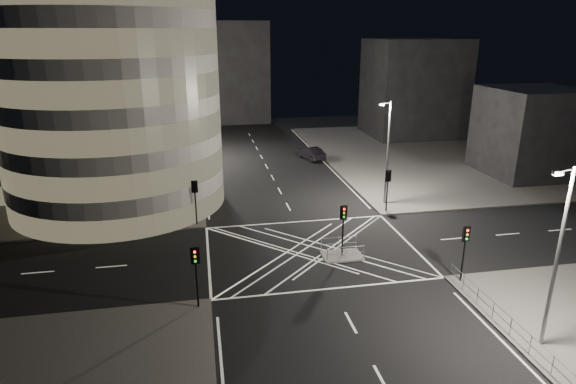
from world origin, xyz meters
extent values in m
plane|color=black|center=(0.00, 0.00, 0.00)|extent=(120.00, 120.00, 0.00)
cube|color=#4A4745|center=(-29.00, 27.00, 0.07)|extent=(42.00, 42.00, 0.15)
cube|color=#4A4745|center=(29.00, 27.00, 0.07)|extent=(42.00, 42.00, 0.15)
cube|color=slate|center=(2.00, -1.50, 0.07)|extent=(3.00, 2.00, 0.15)
cylinder|color=#9A9791|center=(-16.00, 14.00, 12.65)|extent=(20.00, 20.00, 25.00)
cube|color=#9A9791|center=(-26.00, 24.00, 12.65)|extent=(20.00, 18.00, 25.00)
cube|color=#9A9791|center=(-22.00, 42.00, 11.15)|extent=(24.00, 16.00, 22.00)
cube|color=black|center=(26.00, 40.00, 7.65)|extent=(14.00, 12.00, 15.00)
cube|color=black|center=(30.00, 16.00, 5.15)|extent=(10.00, 10.00, 10.00)
cube|color=black|center=(-4.00, 58.00, 9.00)|extent=(18.00, 8.00, 18.00)
cylinder|color=black|center=(-10.50, 9.00, 1.55)|extent=(0.32, 0.32, 2.80)
ellipsoid|color=black|center=(-10.50, 9.00, 4.16)|extent=(4.41, 4.41, 5.07)
cylinder|color=black|center=(-10.50, 15.00, 1.99)|extent=(0.32, 0.32, 3.68)
ellipsoid|color=black|center=(-10.50, 15.00, 5.27)|extent=(5.22, 5.22, 6.01)
cylinder|color=black|center=(-10.50, 21.00, 2.09)|extent=(0.32, 0.32, 3.88)
ellipsoid|color=black|center=(-10.50, 21.00, 5.04)|extent=(3.64, 3.64, 4.19)
cylinder|color=black|center=(-10.50, 27.00, 1.79)|extent=(0.32, 0.32, 3.27)
ellipsoid|color=black|center=(-10.50, 27.00, 4.63)|extent=(4.38, 4.38, 5.04)
cylinder|color=black|center=(-10.50, 33.00, 1.71)|extent=(0.32, 0.32, 3.11)
ellipsoid|color=black|center=(-10.50, 33.00, 4.22)|extent=(3.47, 3.47, 3.99)
cylinder|color=black|center=(-8.80, 6.80, 1.65)|extent=(0.12, 0.12, 3.00)
cube|color=black|center=(-8.80, 6.80, 3.60)|extent=(0.28, 0.22, 0.90)
cube|color=black|center=(-8.80, 6.80, 3.60)|extent=(0.55, 0.04, 1.10)
cylinder|color=black|center=(-8.80, -6.80, 1.65)|extent=(0.12, 0.12, 3.00)
cube|color=black|center=(-8.80, -6.80, 3.60)|extent=(0.28, 0.22, 0.90)
cube|color=black|center=(-8.80, -6.80, 3.60)|extent=(0.55, 0.04, 1.10)
cylinder|color=black|center=(8.80, 6.80, 1.65)|extent=(0.12, 0.12, 3.00)
cube|color=black|center=(8.80, 6.80, 3.60)|extent=(0.28, 0.22, 0.90)
cube|color=black|center=(8.80, 6.80, 3.60)|extent=(0.55, 0.04, 1.10)
cylinder|color=black|center=(8.80, -6.80, 1.65)|extent=(0.12, 0.12, 3.00)
cube|color=black|center=(8.80, -6.80, 3.60)|extent=(0.28, 0.22, 0.90)
cube|color=black|center=(8.80, -6.80, 3.60)|extent=(0.55, 0.04, 1.10)
cylinder|color=black|center=(2.00, -1.50, 1.65)|extent=(0.12, 0.12, 3.00)
cube|color=black|center=(2.00, -1.50, 3.60)|extent=(0.28, 0.22, 0.90)
cube|color=black|center=(2.00, -1.50, 3.60)|extent=(0.55, 0.04, 1.10)
cylinder|color=slate|center=(-9.50, 12.00, 5.15)|extent=(0.20, 0.20, 10.00)
cylinder|color=slate|center=(-9.05, 12.00, 10.00)|extent=(0.90, 0.10, 0.10)
cube|color=slate|center=(-8.60, 12.00, 9.90)|extent=(0.50, 0.25, 0.18)
cube|color=white|center=(-8.60, 12.00, 9.79)|extent=(0.42, 0.20, 0.05)
cylinder|color=slate|center=(-9.50, 30.00, 5.15)|extent=(0.20, 0.20, 10.00)
cylinder|color=slate|center=(-9.05, 30.00, 10.00)|extent=(0.90, 0.10, 0.10)
cube|color=slate|center=(-8.60, 30.00, 9.90)|extent=(0.50, 0.25, 0.18)
cube|color=white|center=(-8.60, 30.00, 9.79)|extent=(0.42, 0.20, 0.05)
cylinder|color=slate|center=(9.50, 9.00, 5.15)|extent=(0.20, 0.20, 10.00)
cylinder|color=slate|center=(9.05, 9.00, 10.00)|extent=(0.90, 0.10, 0.10)
cube|color=slate|center=(8.60, 9.00, 9.90)|extent=(0.50, 0.25, 0.18)
cube|color=white|center=(8.60, 9.00, 9.79)|extent=(0.42, 0.20, 0.05)
cylinder|color=slate|center=(9.50, -14.00, 5.15)|extent=(0.20, 0.20, 10.00)
cylinder|color=slate|center=(9.05, -14.00, 10.00)|extent=(0.90, 0.10, 0.10)
cube|color=slate|center=(8.60, -14.00, 9.90)|extent=(0.50, 0.25, 0.18)
cube|color=white|center=(8.60, -14.00, 9.79)|extent=(0.42, 0.20, 0.05)
cube|color=slate|center=(8.30, -12.15, 0.70)|extent=(0.06, 11.70, 1.10)
cube|color=slate|center=(2.00, -2.40, 0.70)|extent=(2.80, 0.06, 1.10)
cube|color=slate|center=(2.00, -0.60, 0.70)|extent=(2.80, 0.06, 1.10)
imported|color=black|center=(6.34, 27.58, 0.83)|extent=(3.22, 5.31, 1.65)
camera|label=1|loc=(-8.11, -33.29, 16.30)|focal=30.00mm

